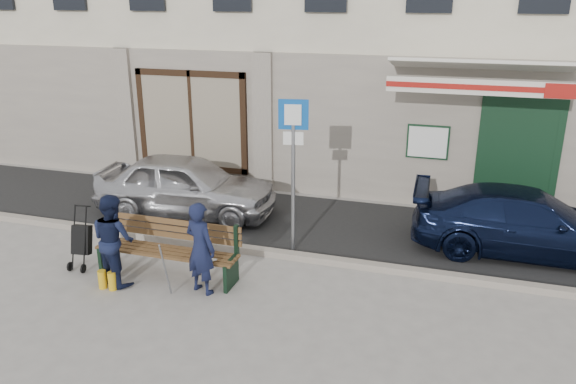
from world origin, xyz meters
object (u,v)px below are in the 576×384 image
at_px(parking_sign, 293,152).
at_px(woman, 113,239).
at_px(bench, 165,250).
at_px(stroller, 81,241).
at_px(car_silver, 186,185).
at_px(man, 200,248).
at_px(car_navy, 527,222).

bearing_deg(parking_sign, woman, -150.43).
height_order(bench, stroller, stroller).
height_order(car_silver, parking_sign, parking_sign).
bearing_deg(stroller, car_silver, 70.90).
bearing_deg(man, car_navy, -129.67).
height_order(parking_sign, stroller, parking_sign).
distance_m(car_silver, stroller, 2.81).
bearing_deg(bench, woman, -147.87).
bearing_deg(stroller, parking_sign, 19.59).
bearing_deg(parking_sign, car_navy, 6.39).
relative_size(car_silver, parking_sign, 1.37).
bearing_deg(bench, car_silver, 109.78).
relative_size(bench, woman, 1.62).
relative_size(woman, stroller, 1.40).
distance_m(car_navy, bench, 6.31).
height_order(parking_sign, bench, parking_sign).
bearing_deg(bench, car_navy, 25.46).
xyz_separation_m(car_navy, man, (-4.90, -3.01, 0.16)).
relative_size(parking_sign, woman, 1.85).
distance_m(parking_sign, stroller, 3.88).
bearing_deg(woman, man, -152.21).
bearing_deg(car_silver, stroller, 164.61).
relative_size(car_navy, bench, 1.66).
bearing_deg(parking_sign, car_silver, 147.80).
distance_m(car_silver, bench, 2.81).
bearing_deg(car_silver, parking_sign, -116.19).
distance_m(car_silver, woman, 3.06).
bearing_deg(car_silver, woman, -178.44).
bearing_deg(stroller, bench, -3.33).
relative_size(man, stroller, 1.39).
relative_size(car_silver, car_navy, 0.95).
distance_m(bench, woman, 0.82).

